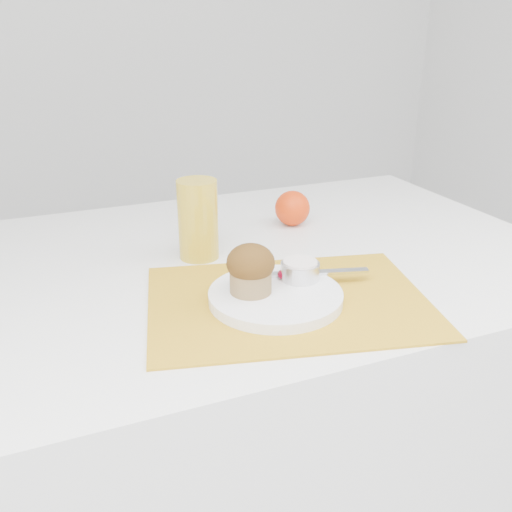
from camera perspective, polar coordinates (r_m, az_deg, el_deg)
name	(u,v)px	position (r m, az deg, el deg)	size (l,w,h in m)	color
table	(248,417)	(1.27, -0.82, -15.79)	(1.20, 0.80, 0.75)	white
placemat	(288,301)	(0.90, 3.23, -4.50)	(0.44, 0.32, 0.00)	gold
plate	(276,296)	(0.89, 1.97, -4.06)	(0.21, 0.21, 0.02)	white
ramekin	(300,271)	(0.93, 4.42, -1.48)	(0.06, 0.06, 0.03)	silver
cream	(300,263)	(0.93, 4.45, -0.69)	(0.06, 0.06, 0.01)	white
raspberry_near	(283,274)	(0.93, 2.75, -1.86)	(0.02, 0.02, 0.02)	#500211
raspberry_far	(293,272)	(0.93, 3.74, -1.66)	(0.02, 0.02, 0.02)	#50020A
butter_knife	(313,273)	(0.95, 5.68, -1.69)	(0.19, 0.02, 0.00)	silver
orange	(292,208)	(1.23, 3.66, 4.79)	(0.08, 0.08, 0.08)	#E73A08
juice_glass	(198,220)	(1.05, -5.82, 3.65)	(0.07, 0.07, 0.15)	gold
muffin	(251,269)	(0.87, -0.54, -1.27)	(0.08, 0.08, 0.08)	olive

